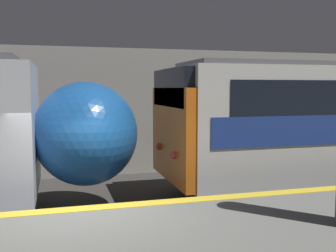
% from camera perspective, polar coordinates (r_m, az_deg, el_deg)
% --- Properties ---
extents(station_rear_barrier, '(50.00, 0.15, 4.31)m').
position_cam_1_polar(station_rear_barrier, '(13.34, -14.37, 1.88)').
color(station_rear_barrier, '#9E998E').
rests_on(station_rear_barrier, ground).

